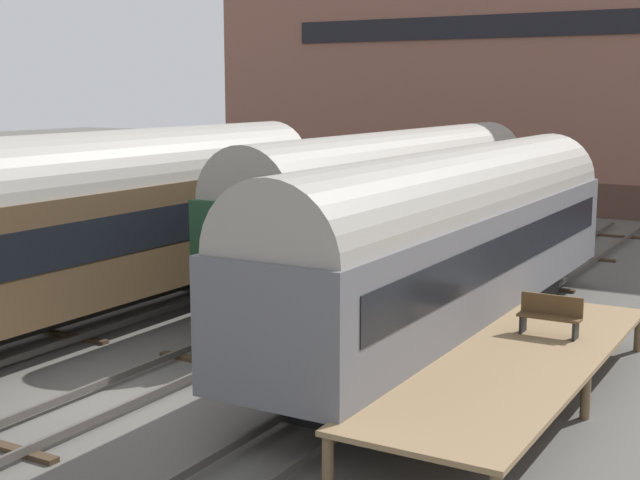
{
  "coord_description": "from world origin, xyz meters",
  "views": [
    {
      "loc": [
        12.76,
        -13.44,
        6.52
      ],
      "look_at": [
        0.0,
        8.54,
        2.2
      ],
      "focal_mm": 50.0,
      "sensor_mm": 36.0,
      "label": 1
    }
  ],
  "objects_px": {
    "train_car_grey": "(454,235)",
    "train_car_green": "(396,197)",
    "bench": "(550,314)",
    "train_car_brown": "(100,217)"
  },
  "relations": [
    {
      "from": "train_car_green",
      "to": "train_car_grey",
      "type": "distance_m",
      "value": 7.53
    },
    {
      "from": "train_car_green",
      "to": "train_car_grey",
      "type": "xyz_separation_m",
      "value": [
        4.49,
        -6.05,
        -0.07
      ]
    },
    {
      "from": "train_car_grey",
      "to": "bench",
      "type": "xyz_separation_m",
      "value": [
        3.0,
        -1.69,
        -1.32
      ]
    },
    {
      "from": "train_car_grey",
      "to": "bench",
      "type": "distance_m",
      "value": 3.69
    },
    {
      "from": "train_car_green",
      "to": "train_car_brown",
      "type": "relative_size",
      "value": 1.04
    },
    {
      "from": "train_car_green",
      "to": "train_car_brown",
      "type": "distance_m",
      "value": 10.38
    },
    {
      "from": "train_car_brown",
      "to": "train_car_grey",
      "type": "relative_size",
      "value": 1.01
    },
    {
      "from": "train_car_grey",
      "to": "train_car_brown",
      "type": "bearing_deg",
      "value": -159.74
    },
    {
      "from": "train_car_grey",
      "to": "train_car_green",
      "type": "bearing_deg",
      "value": 126.59
    },
    {
      "from": "train_car_green",
      "to": "train_car_brown",
      "type": "height_order",
      "value": "train_car_brown"
    }
  ]
}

